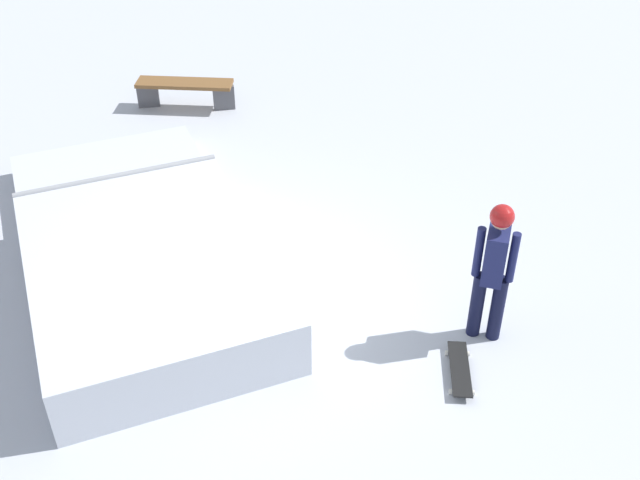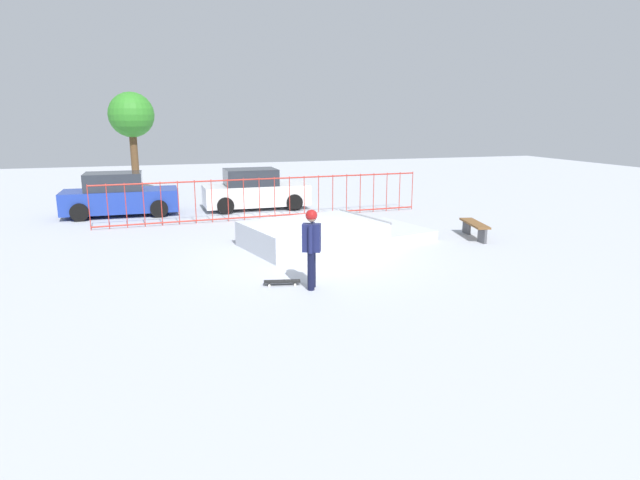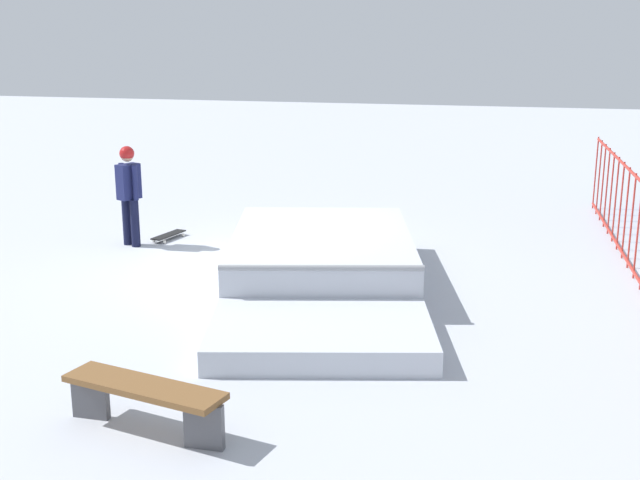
{
  "view_description": "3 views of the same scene",
  "coord_description": "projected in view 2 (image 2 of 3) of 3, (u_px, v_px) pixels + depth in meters",
  "views": [
    {
      "loc": [
        -6.77,
        0.34,
        5.94
      ],
      "look_at": [
        0.04,
        -0.63,
        0.9
      ],
      "focal_mm": 43.29,
      "sensor_mm": 36.0,
      "label": 1
    },
    {
      "loc": [
        -3.9,
        -12.96,
        3.62
      ],
      "look_at": [
        -0.5,
        -2.11,
        1.0
      ],
      "focal_mm": 30.17,
      "sensor_mm": 36.0,
      "label": 2
    },
    {
      "loc": [
        11.53,
        4.12,
        3.57
      ],
      "look_at": [
        0.34,
        1.29,
        0.6
      ],
      "focal_mm": 45.33,
      "sensor_mm": 36.0,
      "label": 3
    }
  ],
  "objects": [
    {
      "name": "ground_plane",
      "position": [
        314.0,
        259.0,
        14.0
      ],
      "size": [
        60.0,
        60.0,
        0.0
      ],
      "primitive_type": "plane",
      "color": "#B2B7C1"
    },
    {
      "name": "skate_ramp",
      "position": [
        326.0,
        234.0,
        15.49
      ],
      "size": [
        5.86,
        3.81,
        0.74
      ],
      "rotation": [
        0.0,
        0.0,
        0.24
      ],
      "color": "silver",
      "rests_on": "ground"
    },
    {
      "name": "skater",
      "position": [
        312.0,
        243.0,
        11.37
      ],
      "size": [
        0.44,
        0.41,
        1.73
      ],
      "rotation": [
        0.0,
        0.0,
        5.86
      ],
      "color": "black",
      "rests_on": "ground"
    },
    {
      "name": "skateboard",
      "position": [
        282.0,
        282.0,
        11.82
      ],
      "size": [
        0.82,
        0.38,
        0.09
      ],
      "rotation": [
        0.0,
        0.0,
        6.08
      ],
      "color": "black",
      "rests_on": "ground"
    },
    {
      "name": "perimeter_fence",
      "position": [
        267.0,
        198.0,
        19.29
      ],
      "size": [
        11.85,
        0.59,
        1.5
      ],
      "rotation": [
        0.0,
        0.0,
        0.05
      ],
      "color": "#B22D23",
      "rests_on": "ground"
    },
    {
      "name": "park_bench",
      "position": [
        474.0,
        226.0,
        16.32
      ],
      "size": [
        0.73,
        1.65,
        0.48
      ],
      "rotation": [
        0.0,
        0.0,
        4.5
      ],
      "color": "brown",
      "rests_on": "ground"
    },
    {
      "name": "parked_car_blue",
      "position": [
        119.0,
        196.0,
        19.99
      ],
      "size": [
        4.12,
        1.96,
        1.6
      ],
      "rotation": [
        0.0,
        0.0,
        -0.01
      ],
      "color": "#1E3899",
      "rests_on": "ground"
    },
    {
      "name": "parked_car_white",
      "position": [
        255.0,
        191.0,
        21.41
      ],
      "size": [
        4.11,
        1.95,
        1.6
      ],
      "rotation": [
        0.0,
        0.0,
        0.01
      ],
      "color": "white",
      "rests_on": "ground"
    },
    {
      "name": "distant_tree",
      "position": [
        131.0,
        117.0,
        24.39
      ],
      "size": [
        2.03,
        2.03,
        4.71
      ],
      "color": "brown",
      "rests_on": "ground"
    }
  ]
}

